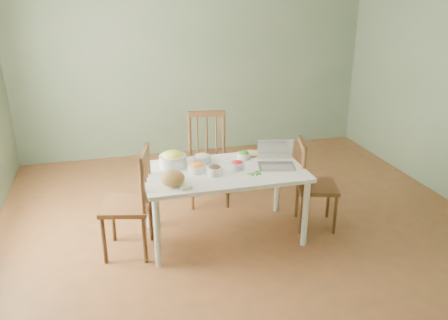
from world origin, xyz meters
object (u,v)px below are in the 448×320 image
object	(u,v)px
chair_right	(317,184)
bread_boule	(173,178)
chair_far	(208,160)
chair_left	(126,203)
laptop	(277,156)
bowl_squash	(173,159)
dining_table	(224,203)

from	to	relation	value
chair_right	bread_boule	distance (m)	1.54
chair_far	chair_left	distance (m)	1.27
chair_far	chair_right	bearing A→B (deg)	-32.51
chair_right	laptop	distance (m)	0.59
bread_boule	bowl_squash	size ratio (longest dim) A/B	0.80
chair_far	bowl_squash	distance (m)	0.79
dining_table	chair_right	bearing A→B (deg)	-2.07
dining_table	chair_right	world-z (taller)	chair_right
chair_left	bowl_squash	size ratio (longest dim) A/B	3.84
chair_far	bread_boule	size ratio (longest dim) A/B	4.87
chair_left	chair_right	world-z (taller)	chair_left
bread_boule	bowl_squash	bearing A→B (deg)	81.21
chair_right	bowl_squash	distance (m)	1.48
chair_left	laptop	distance (m)	1.48
dining_table	chair_far	world-z (taller)	chair_far
chair_left	chair_right	xyz separation A→B (m)	(1.90, 0.02, -0.04)
dining_table	bowl_squash	xyz separation A→B (m)	(-0.45, 0.22, 0.43)
chair_left	bowl_squash	distance (m)	0.62
bowl_squash	laptop	xyz separation A→B (m)	(0.96, -0.28, 0.04)
chair_right	bowl_squash	world-z (taller)	chair_right
chair_left	laptop	size ratio (longest dim) A/B	2.90
chair_far	chair_right	xyz separation A→B (m)	(0.94, -0.82, -0.05)
chair_far	chair_right	world-z (taller)	chair_far
laptop	bowl_squash	bearing A→B (deg)	177.12
chair_far	bowl_squash	bearing A→B (deg)	-121.51
chair_left	laptop	xyz separation A→B (m)	(1.44, -0.01, 0.32)
chair_right	bread_boule	size ratio (longest dim) A/B	4.39
bread_boule	bowl_squash	xyz separation A→B (m)	(0.07, 0.45, 0.01)
chair_right	chair_far	bearing A→B (deg)	64.56
chair_right	bread_boule	xyz separation A→B (m)	(-1.49, -0.20, 0.32)
laptop	bread_boule	bearing A→B (deg)	-157.24
dining_table	laptop	xyz separation A→B (m)	(0.51, -0.07, 0.47)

